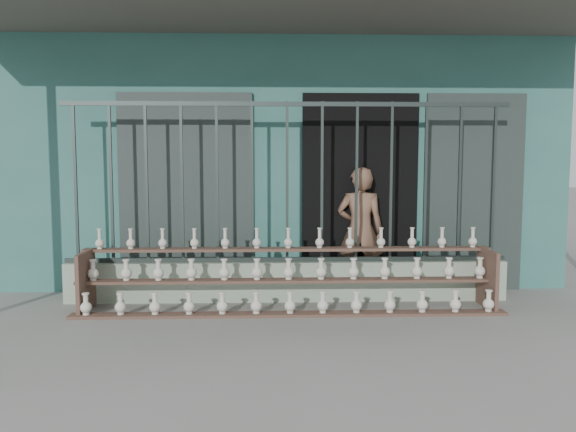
{
  "coord_description": "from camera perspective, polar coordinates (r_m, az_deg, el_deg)",
  "views": [
    {
      "loc": [
        -0.2,
        -5.0,
        1.57
      ],
      "look_at": [
        0.0,
        1.0,
        1.0
      ],
      "focal_mm": 35.0,
      "sensor_mm": 36.0,
      "label": 1
    }
  ],
  "objects": [
    {
      "name": "ground",
      "position": [
        5.25,
        0.37,
        -12.0
      ],
      "size": [
        60.0,
        60.0,
        0.0
      ],
      "primitive_type": "plane",
      "color": "slate"
    },
    {
      "name": "workshop_building",
      "position": [
        9.23,
        -0.63,
        5.75
      ],
      "size": [
        7.4,
        6.6,
        3.21
      ],
      "color": "#2E625B",
      "rests_on": "ground"
    },
    {
      "name": "parapet_wall",
      "position": [
        6.45,
        -0.09,
        -6.62
      ],
      "size": [
        5.0,
        0.2,
        0.45
      ],
      "primitive_type": "cube",
      "color": "#95A890",
      "rests_on": "ground"
    },
    {
      "name": "security_fence",
      "position": [
        6.31,
        -0.09,
        3.42
      ],
      "size": [
        5.0,
        0.04,
        1.8
      ],
      "color": "#283330",
      "rests_on": "parapet_wall"
    },
    {
      "name": "shelf_rack",
      "position": [
        6.01,
        0.1,
        -6.16
      ],
      "size": [
        4.5,
        0.68,
        0.85
      ],
      "color": "brown",
      "rests_on": "ground"
    },
    {
      "name": "elderly_woman",
      "position": [
        6.8,
        7.35,
        -1.47
      ],
      "size": [
        0.61,
        0.46,
        1.52
      ],
      "primitive_type": "imported",
      "rotation": [
        0.0,
        0.0,
        2.96
      ],
      "color": "brown",
      "rests_on": "ground"
    }
  ]
}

